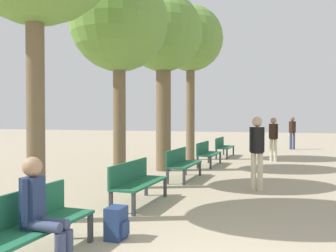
# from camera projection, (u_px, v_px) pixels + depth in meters

# --- Properties ---
(bench_row_0) EXTENTS (0.53, 1.75, 0.84)m
(bench_row_0) POSITION_uv_depth(u_px,v_px,m) (31.00, 221.00, 4.47)
(bench_row_0) COLOR #1E6042
(bench_row_0) RESTS_ON ground_plane
(bench_row_1) EXTENTS (0.53, 1.75, 0.84)m
(bench_row_1) POSITION_uv_depth(u_px,v_px,m) (136.00, 180.00, 7.42)
(bench_row_1) COLOR #1E6042
(bench_row_1) RESTS_ON ground_plane
(bench_row_2) EXTENTS (0.53, 1.75, 0.84)m
(bench_row_2) POSITION_uv_depth(u_px,v_px,m) (182.00, 162.00, 10.36)
(bench_row_2) COLOR #1E6042
(bench_row_2) RESTS_ON ground_plane
(bench_row_3) EXTENTS (0.53, 1.75, 0.84)m
(bench_row_3) POSITION_uv_depth(u_px,v_px,m) (207.00, 152.00, 13.31)
(bench_row_3) COLOR #1E6042
(bench_row_3) RESTS_ON ground_plane
(bench_row_4) EXTENTS (0.53, 1.75, 0.84)m
(bench_row_4) POSITION_uv_depth(u_px,v_px,m) (223.00, 146.00, 16.26)
(bench_row_4) COLOR #1E6042
(bench_row_4) RESTS_ON ground_plane
(tree_row_1) EXTENTS (2.38, 2.38, 5.22)m
(tree_row_1) POSITION_uv_depth(u_px,v_px,m) (119.00, 24.00, 9.02)
(tree_row_1) COLOR brown
(tree_row_1) RESTS_ON ground_plane
(tree_row_2) EXTENTS (2.51, 2.51, 5.72)m
(tree_row_2) POSITION_uv_depth(u_px,v_px,m) (163.00, 36.00, 12.02)
(tree_row_2) COLOR brown
(tree_row_2) RESTS_ON ground_plane
(tree_row_3) EXTENTS (2.64, 2.64, 6.23)m
(tree_row_3) POSITION_uv_depth(u_px,v_px,m) (190.00, 40.00, 15.10)
(tree_row_3) COLOR brown
(tree_row_3) RESTS_ON ground_plane
(person_seated) EXTENTS (0.60, 0.34, 1.28)m
(person_seated) POSITION_uv_depth(u_px,v_px,m) (41.00, 209.00, 4.28)
(person_seated) COLOR #384260
(person_seated) RESTS_ON ground_plane
(backpack) EXTENTS (0.27, 0.32, 0.46)m
(backpack) POSITION_uv_depth(u_px,v_px,m) (117.00, 223.00, 5.29)
(backpack) COLOR navy
(backpack) RESTS_ON ground_plane
(pedestrian_near) EXTENTS (0.35, 0.31, 1.74)m
(pedestrian_near) POSITION_uv_depth(u_px,v_px,m) (257.00, 148.00, 8.85)
(pedestrian_near) COLOR beige
(pedestrian_near) RESTS_ON ground_plane
(pedestrian_mid) EXTENTS (0.36, 0.30, 1.76)m
(pedestrian_mid) POSITION_uv_depth(u_px,v_px,m) (292.00, 131.00, 20.00)
(pedestrian_mid) COLOR #384260
(pedestrian_mid) RESTS_ON ground_plane
(pedestrian_far) EXTENTS (0.35, 0.27, 1.71)m
(pedestrian_far) POSITION_uv_depth(u_px,v_px,m) (273.00, 136.00, 14.52)
(pedestrian_far) COLOR beige
(pedestrian_far) RESTS_ON ground_plane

